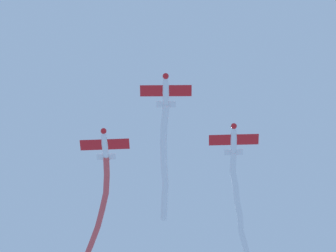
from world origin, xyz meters
TOP-DOWN VIEW (x-y plane):
  - airplane_lead at (-0.09, -1.50)m, footprint 5.65×5.79m
  - smoke_trail_lead at (-8.49, 6.19)m, footprint 14.21×13.08m
  - airplane_left_wing at (0.84, 9.96)m, footprint 5.73×5.71m
  - smoke_trail_left_wing at (-7.91, 20.87)m, footprint 13.91×20.04m
  - airplane_right_wing at (-11.59, -1.79)m, footprint 5.77×5.67m
  - smoke_trail_right_wing at (-26.47, 7.73)m, footprint 28.57×14.05m

SIDE VIEW (x-z plane):
  - airplane_lead at x=-0.09m, z-range 85.05..86.71m
  - airplane_left_wing at x=0.84m, z-range 85.05..86.71m
  - airplane_right_wing at x=-11.59m, z-range 85.35..87.01m
  - smoke_trail_left_wing at x=-7.91m, z-range 85.40..86.99m
  - smoke_trail_lead at x=-8.49m, z-range 85.42..87.06m
  - smoke_trail_right_wing at x=-26.47m, z-range 85.68..88.94m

